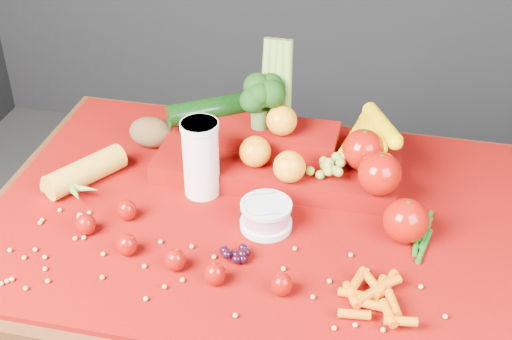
% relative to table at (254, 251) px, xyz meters
% --- Properties ---
extents(table, '(1.10, 0.80, 0.75)m').
position_rel_table_xyz_m(table, '(0.00, 0.00, 0.00)').
color(table, '#371F0C').
rests_on(table, ground).
extents(red_cloth, '(1.05, 0.75, 0.01)m').
position_rel_table_xyz_m(red_cloth, '(0.00, 0.00, 0.10)').
color(red_cloth, '#780404').
rests_on(red_cloth, table).
extents(milk_glass, '(0.08, 0.08, 0.17)m').
position_rel_table_xyz_m(milk_glass, '(-0.12, 0.04, 0.20)').
color(milk_glass, silver).
rests_on(milk_glass, red_cloth).
extents(yogurt_bowl, '(0.10, 0.10, 0.06)m').
position_rel_table_xyz_m(yogurt_bowl, '(0.03, -0.04, 0.14)').
color(yogurt_bowl, silver).
rests_on(yogurt_bowl, red_cloth).
extents(strawberry_scatter, '(0.44, 0.18, 0.05)m').
position_rel_table_xyz_m(strawberry_scatter, '(-0.13, -0.17, 0.13)').
color(strawberry_scatter, '#810A00').
rests_on(strawberry_scatter, red_cloth).
extents(dark_grape_cluster, '(0.06, 0.05, 0.03)m').
position_rel_table_xyz_m(dark_grape_cluster, '(0.00, -0.15, 0.12)').
color(dark_grape_cluster, black).
rests_on(dark_grape_cluster, red_cloth).
extents(soybean_scatter, '(0.84, 0.24, 0.01)m').
position_rel_table_xyz_m(soybean_scatter, '(0.00, -0.20, 0.11)').
color(soybean_scatter, tan).
rests_on(soybean_scatter, red_cloth).
extents(corn_ear, '(0.25, 0.27, 0.06)m').
position_rel_table_xyz_m(corn_ear, '(-0.38, -0.01, 0.13)').
color(corn_ear, gold).
rests_on(corn_ear, red_cloth).
extents(potato, '(0.10, 0.07, 0.07)m').
position_rel_table_xyz_m(potato, '(-0.29, 0.19, 0.14)').
color(potato, '#503620').
rests_on(potato, red_cloth).
extents(baby_carrot_pile, '(0.17, 0.17, 0.03)m').
position_rel_table_xyz_m(baby_carrot_pile, '(0.27, -0.21, 0.12)').
color(baby_carrot_pile, '#D25E07').
rests_on(baby_carrot_pile, red_cloth).
extents(green_bean_pile, '(0.14, 0.12, 0.01)m').
position_rel_table_xyz_m(green_bean_pile, '(0.33, -0.01, 0.11)').
color(green_bean_pile, '#155613').
rests_on(green_bean_pile, red_cloth).
extents(produce_mound, '(0.59, 0.39, 0.27)m').
position_rel_table_xyz_m(produce_mound, '(0.06, 0.15, 0.17)').
color(produce_mound, '#780404').
rests_on(produce_mound, red_cloth).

